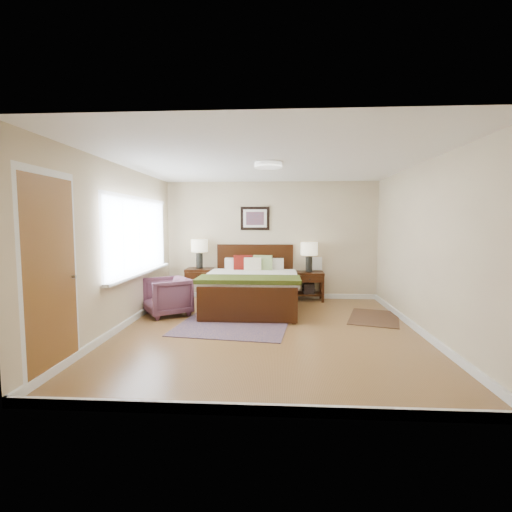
# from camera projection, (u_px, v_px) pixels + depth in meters

# --- Properties ---
(floor) EXTENTS (5.00, 5.00, 0.00)m
(floor) POSITION_uv_depth(u_px,v_px,m) (268.00, 331.00, 5.59)
(floor) COLOR brown
(floor) RESTS_ON ground
(back_wall) EXTENTS (4.50, 0.04, 2.50)m
(back_wall) POSITION_uv_depth(u_px,v_px,m) (271.00, 240.00, 7.96)
(back_wall) COLOR beige
(back_wall) RESTS_ON ground
(front_wall) EXTENTS (4.50, 0.04, 2.50)m
(front_wall) POSITION_uv_depth(u_px,v_px,m) (259.00, 269.00, 2.99)
(front_wall) COLOR beige
(front_wall) RESTS_ON ground
(left_wall) EXTENTS (0.04, 5.00, 2.50)m
(left_wall) POSITION_uv_depth(u_px,v_px,m) (120.00, 247.00, 5.61)
(left_wall) COLOR beige
(left_wall) RESTS_ON ground
(right_wall) EXTENTS (0.04, 5.00, 2.50)m
(right_wall) POSITION_uv_depth(u_px,v_px,m) (424.00, 249.00, 5.34)
(right_wall) COLOR beige
(right_wall) RESTS_ON ground
(ceiling) EXTENTS (4.50, 5.00, 0.02)m
(ceiling) POSITION_uv_depth(u_px,v_px,m) (268.00, 162.00, 5.37)
(ceiling) COLOR white
(ceiling) RESTS_ON back_wall
(window) EXTENTS (0.11, 2.72, 1.32)m
(window) POSITION_uv_depth(u_px,v_px,m) (140.00, 237.00, 6.30)
(window) COLOR silver
(window) RESTS_ON left_wall
(door) EXTENTS (0.06, 1.00, 2.18)m
(door) POSITION_uv_depth(u_px,v_px,m) (51.00, 275.00, 3.89)
(door) COLOR silver
(door) RESTS_ON ground
(ceil_fixture) EXTENTS (0.44, 0.44, 0.08)m
(ceil_fixture) POSITION_uv_depth(u_px,v_px,m) (268.00, 165.00, 5.37)
(ceil_fixture) COLOR white
(ceil_fixture) RESTS_ON ceiling
(bed) EXTENTS (1.75, 2.12, 1.14)m
(bed) POSITION_uv_depth(u_px,v_px,m) (252.00, 281.00, 7.01)
(bed) COLOR black
(bed) RESTS_ON ground
(wall_art) EXTENTS (0.62, 0.05, 0.50)m
(wall_art) POSITION_uv_depth(u_px,v_px,m) (255.00, 218.00, 7.91)
(wall_art) COLOR black
(wall_art) RESTS_ON back_wall
(nightstand_left) EXTENTS (0.55, 0.50, 0.66)m
(nightstand_left) POSITION_uv_depth(u_px,v_px,m) (199.00, 274.00, 7.87)
(nightstand_left) COLOR black
(nightstand_left) RESTS_ON ground
(nightstand_right) EXTENTS (0.61, 0.46, 0.60)m
(nightstand_right) POSITION_uv_depth(u_px,v_px,m) (309.00, 283.00, 7.75)
(nightstand_right) COLOR black
(nightstand_right) RESTS_ON ground
(lamp_left) EXTENTS (0.35, 0.35, 0.61)m
(lamp_left) POSITION_uv_depth(u_px,v_px,m) (199.00, 248.00, 7.84)
(lamp_left) COLOR black
(lamp_left) RESTS_ON nightstand_left
(lamp_right) EXTENTS (0.35, 0.35, 0.61)m
(lamp_right) POSITION_uv_depth(u_px,v_px,m) (309.00, 251.00, 7.71)
(lamp_right) COLOR black
(lamp_right) RESTS_ON nightstand_right
(armchair) EXTENTS (1.00, 1.00, 0.66)m
(armchair) POSITION_uv_depth(u_px,v_px,m) (167.00, 296.00, 6.51)
(armchair) COLOR #5B3242
(armchair) RESTS_ON ground
(rug_persian) EXTENTS (1.99, 2.60, 0.01)m
(rug_persian) POSITION_uv_depth(u_px,v_px,m) (239.00, 318.00, 6.30)
(rug_persian) COLOR #0C123D
(rug_persian) RESTS_ON ground
(rug_navy) EXTENTS (1.10, 1.37, 0.01)m
(rug_navy) POSITION_uv_depth(u_px,v_px,m) (374.00, 318.00, 6.34)
(rug_navy) COLOR black
(rug_navy) RESTS_ON ground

